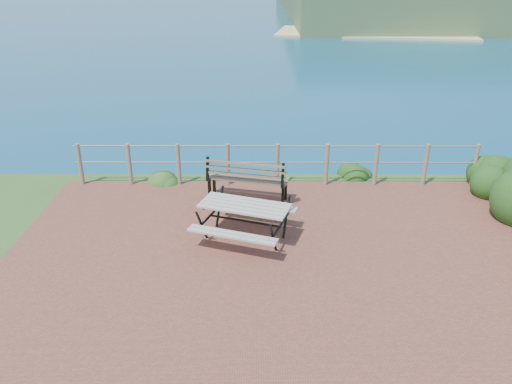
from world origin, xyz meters
TOP-DOWN VIEW (x-y plane):
  - ground at (0.00, 0.00)m, footprint 10.00×7.00m
  - safety_railing at (0.00, 3.35)m, footprint 9.40×0.10m
  - picnic_table at (-0.69, 0.81)m, footprint 1.79×1.38m
  - park_bench at (-0.68, 2.54)m, footprint 1.84×0.84m
  - shrub_right_edge at (5.11, 3.11)m, footprint 1.22×1.22m
  - shrub_lip_west at (-2.62, 3.59)m, footprint 0.69×0.69m
  - shrub_lip_east at (2.01, 4.04)m, footprint 0.74×0.74m

SIDE VIEW (x-z plane):
  - ground at x=0.00m, z-range -0.06..0.06m
  - shrub_right_edge at x=5.11m, z-range -0.87..0.87m
  - shrub_lip_west at x=-2.62m, z-range -0.20..0.20m
  - shrub_lip_east at x=2.01m, z-range -0.23..0.23m
  - picnic_table at x=-0.69m, z-range 0.10..0.80m
  - safety_railing at x=0.00m, z-range 0.07..1.07m
  - park_bench at x=-0.68m, z-range 0.16..1.16m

